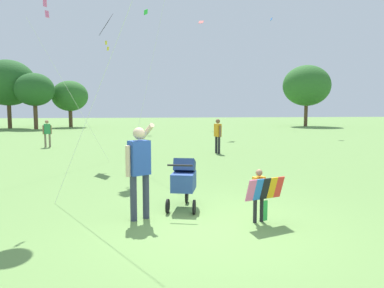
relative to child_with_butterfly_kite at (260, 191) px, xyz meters
name	(u,v)px	position (x,y,z in m)	size (l,w,h in m)	color
ground_plane	(210,227)	(-0.92, -0.13, -0.58)	(120.00, 120.00, 0.00)	#668E47
treeline_distant	(69,87)	(-9.44, 29.83, 3.28)	(41.07, 5.88, 6.33)	brown
child_with_butterfly_kite	(260,191)	(0.00, 0.00, 0.00)	(0.75, 0.46, 0.96)	#232328
person_adult_flyer	(139,164)	(-2.13, 0.45, 0.44)	(0.53, 0.67, 1.77)	#33384C
stroller	(184,179)	(-1.25, 1.10, 0.03)	(0.69, 1.12, 1.03)	black
kite_orange_delta	(105,28)	(-3.48, 7.59, 4.28)	(2.46, 2.23, 5.45)	black
person_red_shirt	(47,131)	(-7.05, 12.94, 0.23)	(0.41, 0.28, 1.37)	#7F705B
person_sitting_far	(218,133)	(1.04, 9.54, 0.31)	(0.30, 0.46, 1.52)	#232328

